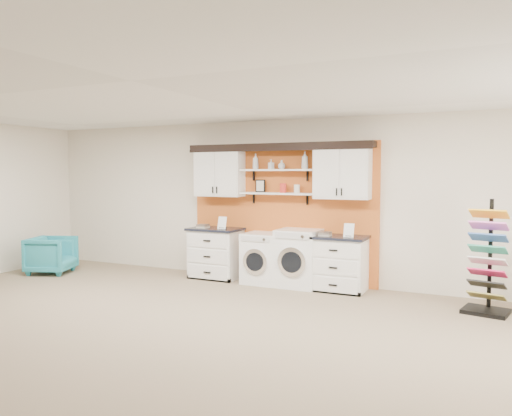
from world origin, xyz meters
The scene contains 22 objects.
floor centered at (0.00, 0.00, 0.00)m, with size 10.00×10.00×0.00m, color #88705B.
ceiling centered at (0.00, 0.00, 2.80)m, with size 10.00×10.00×0.00m, color white.
wall_back centered at (0.00, 4.00, 1.40)m, with size 10.00×10.00×0.00m, color beige.
accent_panel centered at (0.00, 3.96, 1.20)m, with size 3.40×0.07×2.40m, color #C25B21.
upper_cabinet_left centered at (-1.13, 3.79, 1.88)m, with size 0.90×0.35×0.84m.
upper_cabinet_right centered at (1.13, 3.79, 1.88)m, with size 0.90×0.35×0.84m.
shelf_lower centered at (0.00, 3.80, 1.53)m, with size 1.32×0.28×0.03m, color white.
shelf_upper centered at (0.00, 3.80, 1.93)m, with size 1.32×0.28×0.03m, color white.
crown_molding centered at (0.00, 3.81, 2.33)m, with size 3.30×0.41×0.13m.
picture_frame centered at (-0.35, 3.85, 1.66)m, with size 0.18×0.02×0.22m.
canister_red centered at (0.10, 3.80, 1.62)m, with size 0.11×0.11×0.16m, color red.
canister_cream centered at (0.35, 3.80, 1.61)m, with size 0.10×0.10×0.14m, color silver.
base_cabinet_left centered at (-1.13, 3.64, 0.45)m, with size 0.92×0.66×0.90m.
base_cabinet_right centered at (1.13, 3.64, 0.44)m, with size 0.90×0.66×0.88m.
washer centered at (-0.19, 3.64, 0.43)m, with size 0.61×0.71×0.86m.
dryer centered at (0.45, 3.64, 0.48)m, with size 0.68×0.71×0.95m.
sample_rack centered at (3.29, 3.23, 0.50)m, with size 0.64×0.57×1.53m.
armchair centered at (-4.12, 2.68, 0.35)m, with size 0.74×0.76×0.69m, color teal.
soap_bottle_a centered at (-0.42, 3.80, 2.08)m, with size 0.10×0.11×0.27m, color silver.
soap_bottle_b centered at (-0.12, 3.80, 2.03)m, with size 0.08×0.08×0.17m, color silver.
soap_bottle_c centered at (0.07, 3.80, 2.02)m, with size 0.12×0.12×0.15m, color silver.
soap_bottle_d centered at (0.49, 3.80, 2.09)m, with size 0.11×0.11×0.29m, color silver.
Camera 1 is at (3.31, -4.05, 1.87)m, focal length 35.00 mm.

